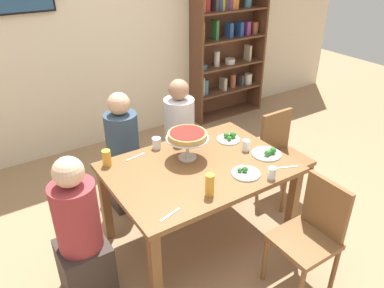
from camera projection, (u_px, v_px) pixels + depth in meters
ground_plane at (198, 237)px, 3.31m from camera, size 12.00×12.00×0.00m
rear_partition at (91, 29)px, 4.25m from camera, size 8.00×0.12×2.80m
dining_table at (199, 176)px, 3.00m from camera, size 1.41×1.00×0.74m
bookshelf at (228, 32)px, 5.08m from camera, size 1.10×0.30×2.21m
diner_far_right at (180, 141)px, 3.83m from camera, size 0.34×0.34×1.15m
diner_head_west at (81, 240)px, 2.58m from camera, size 0.34×0.34×1.15m
diner_far_left at (124, 159)px, 3.53m from camera, size 0.34×0.34×1.15m
chair_head_east at (282, 152)px, 3.65m from camera, size 0.40×0.40×0.87m
chair_near_right at (311, 232)px, 2.66m from camera, size 0.40×0.40×0.87m
deep_dish_pizza_stand at (187, 137)px, 2.96m from camera, size 0.34×0.34×0.23m
salad_plate_near_diner at (245, 173)px, 2.84m from camera, size 0.22×0.22×0.06m
salad_plate_far_diner at (268, 153)px, 3.09m from camera, size 0.24×0.24×0.07m
salad_plate_spare at (229, 138)px, 3.32m from camera, size 0.21×0.21×0.07m
beer_glass_amber_tall at (210, 185)px, 2.58m from camera, size 0.06×0.06×0.17m
beer_glass_amber_short at (107, 158)px, 2.93m from camera, size 0.07×0.07×0.13m
beer_glass_amber_spare at (179, 136)px, 3.22m from camera, size 0.08×0.08×0.16m
water_glass_clear_near at (157, 143)px, 3.18m from camera, size 0.08×0.08×0.09m
water_glass_clear_far at (272, 173)px, 2.78m from camera, size 0.06×0.06×0.09m
water_glass_clear_spare at (246, 145)px, 3.15m from camera, size 0.06×0.06×0.09m
cutlery_fork_near at (135, 157)px, 3.07m from camera, size 0.18×0.05×0.00m
cutlery_knife_near at (200, 138)px, 3.36m from camera, size 0.18×0.07×0.00m
cutlery_fork_far at (170, 215)px, 2.43m from camera, size 0.18×0.06×0.00m
cutlery_knife_far at (287, 167)px, 2.93m from camera, size 0.17×0.08×0.00m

